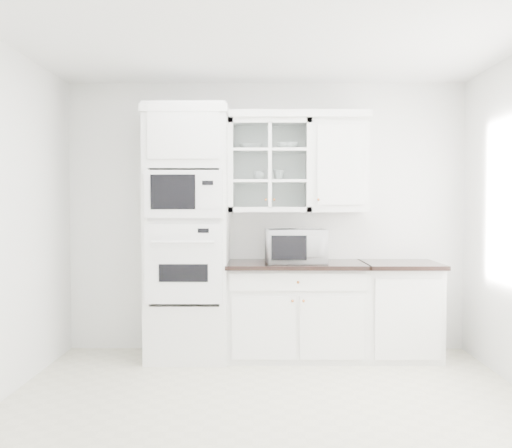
{
  "coord_description": "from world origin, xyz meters",
  "views": [
    {
      "loc": [
        -0.07,
        -3.74,
        1.47
      ],
      "look_at": [
        -0.1,
        1.05,
        1.3
      ],
      "focal_mm": 38.0,
      "sensor_mm": 36.0,
      "label": 1
    }
  ],
  "objects": [
    {
      "name": "countertop_microwave",
      "position": [
        0.27,
        1.4,
        1.08
      ],
      "size": [
        0.59,
        0.5,
        0.32
      ],
      "primitive_type": "imported",
      "rotation": [
        0.0,
        0.0,
        3.22
      ],
      "color": "white",
      "rests_on": "base_cabinet_run"
    },
    {
      "name": "oven_column",
      "position": [
        -0.75,
        1.42,
        1.2
      ],
      "size": [
        0.76,
        0.68,
        2.4
      ],
      "color": "white",
      "rests_on": "ground"
    },
    {
      "name": "crown_molding",
      "position": [
        -0.07,
        1.56,
        2.33
      ],
      "size": [
        2.14,
        0.38,
        0.07
      ],
      "primitive_type": "cube",
      "color": "white",
      "rests_on": "room_shell"
    },
    {
      "name": "bowl_b",
      "position": [
        0.2,
        1.57,
        2.04
      ],
      "size": [
        0.23,
        0.23,
        0.07
      ],
      "primitive_type": "imported",
      "rotation": [
        0.0,
        0.0,
        0.09
      ],
      "color": "white",
      "rests_on": "upper_cabinet_glass"
    },
    {
      "name": "cup_b",
      "position": [
        0.12,
        1.6,
        1.76
      ],
      "size": [
        0.14,
        0.14,
        0.11
      ],
      "primitive_type": "imported",
      "rotation": [
        0.0,
        0.0,
        0.26
      ],
      "color": "white",
      "rests_on": "upper_cabinet_glass"
    },
    {
      "name": "base_cabinet_run",
      "position": [
        0.28,
        1.45,
        0.46
      ],
      "size": [
        1.32,
        0.67,
        0.92
      ],
      "color": "white",
      "rests_on": "ground"
    },
    {
      "name": "upper_cabinet_glass",
      "position": [
        0.03,
        1.58,
        1.85
      ],
      "size": [
        0.8,
        0.33,
        0.9
      ],
      "color": "white",
      "rests_on": "room_shell"
    },
    {
      "name": "ground",
      "position": [
        0.0,
        0.0,
        0.01
      ],
      "size": [
        4.0,
        3.5,
        0.01
      ],
      "primitive_type": "cube",
      "color": "beige",
      "rests_on": "ground"
    },
    {
      "name": "cup_a",
      "position": [
        -0.07,
        1.57,
        1.76
      ],
      "size": [
        0.14,
        0.14,
        0.09
      ],
      "primitive_type": "imported",
      "rotation": [
        0.0,
        0.0,
        -0.27
      ],
      "color": "white",
      "rests_on": "upper_cabinet_glass"
    },
    {
      "name": "room_shell",
      "position": [
        0.0,
        0.43,
        1.78
      ],
      "size": [
        4.0,
        3.5,
        2.7
      ],
      "color": "white",
      "rests_on": "ground"
    },
    {
      "name": "extra_base_cabinet",
      "position": [
        1.28,
        1.45,
        0.46
      ],
      "size": [
        0.72,
        0.67,
        0.92
      ],
      "color": "white",
      "rests_on": "ground"
    },
    {
      "name": "upper_cabinet_solid",
      "position": [
        0.71,
        1.58,
        1.85
      ],
      "size": [
        0.55,
        0.33,
        0.9
      ],
      "primitive_type": "cube",
      "color": "white",
      "rests_on": "room_shell"
    },
    {
      "name": "bowl_a",
      "position": [
        -0.15,
        1.59,
        2.04
      ],
      "size": [
        0.26,
        0.26,
        0.06
      ],
      "primitive_type": "imported",
      "rotation": [
        0.0,
        0.0,
        0.15
      ],
      "color": "white",
      "rests_on": "upper_cabinet_glass"
    }
  ]
}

